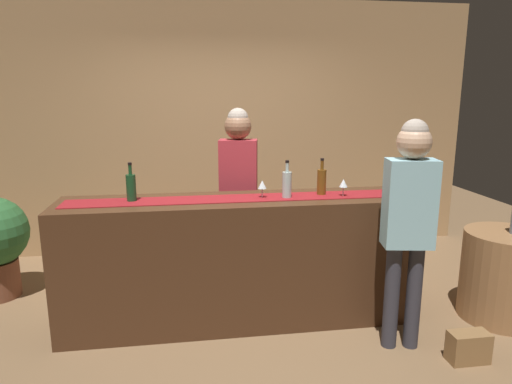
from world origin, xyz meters
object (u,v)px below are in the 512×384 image
at_px(wine_glass_mid_counter, 387,180).
at_px(wine_glass_far_end, 343,184).
at_px(round_side_table, 504,276).
at_px(wine_bottle_clear, 287,184).
at_px(wine_glass_near_customer, 262,185).
at_px(handbag, 468,347).
at_px(wine_bottle_green, 131,187).
at_px(wine_bottle_amber, 322,181).
at_px(bartender, 238,180).
at_px(customer_sipping, 409,211).

relative_size(wine_glass_mid_counter, wine_glass_far_end, 1.00).
xyz_separation_m(wine_glass_mid_counter, round_side_table, (0.93, -0.33, -0.77)).
height_order(wine_bottle_clear, wine_glass_near_customer, wine_bottle_clear).
height_order(wine_glass_mid_counter, handbag, wine_glass_mid_counter).
relative_size(wine_bottle_clear, round_side_table, 0.41).
distance_m(wine_bottle_green, wine_glass_far_end, 1.67).
height_order(wine_bottle_amber, bartender, bartender).
xyz_separation_m(customer_sipping, handbag, (0.38, -0.26, -0.93)).
xyz_separation_m(wine_bottle_clear, bartender, (-0.32, 0.61, -0.08)).
relative_size(wine_glass_far_end, customer_sipping, 0.09).
height_order(wine_bottle_green, bartender, bartender).
distance_m(wine_bottle_amber, wine_glass_far_end, 0.18).
bearing_deg(round_side_table, wine_bottle_clear, 171.90).
xyz_separation_m(wine_glass_mid_counter, bartender, (-1.19, 0.54, -0.07)).
xyz_separation_m(wine_glass_mid_counter, customer_sipping, (-0.11, -0.62, -0.10)).
bearing_deg(handbag, customer_sipping, 145.30).
distance_m(wine_glass_near_customer, wine_glass_mid_counter, 1.07).
height_order(wine_bottle_green, customer_sipping, customer_sipping).
bearing_deg(wine_bottle_amber, bartender, 138.84).
distance_m(wine_glass_mid_counter, round_side_table, 1.25).
relative_size(wine_bottle_amber, customer_sipping, 0.18).
xyz_separation_m(bartender, customer_sipping, (1.07, -1.17, -0.03)).
height_order(wine_bottle_clear, handbag, wine_bottle_clear).
xyz_separation_m(wine_bottle_amber, wine_glass_far_end, (0.16, -0.09, -0.01)).
distance_m(wine_bottle_green, wine_bottle_amber, 1.51).
distance_m(wine_bottle_clear, handbag, 1.74).
relative_size(wine_bottle_amber, wine_glass_mid_counter, 2.10).
distance_m(wine_bottle_clear, wine_glass_mid_counter, 0.87).
distance_m(wine_glass_near_customer, bartender, 0.60).
bearing_deg(wine_glass_far_end, customer_sipping, -61.16).
xyz_separation_m(wine_glass_mid_counter, wine_glass_far_end, (-0.41, -0.09, 0.00)).
distance_m(wine_glass_mid_counter, handbag, 1.39).
relative_size(wine_bottle_green, wine_glass_near_customer, 2.10).
distance_m(wine_bottle_clear, wine_glass_far_end, 0.46).
distance_m(customer_sipping, round_side_table, 1.28).
relative_size(wine_glass_mid_counter, round_side_table, 0.19).
xyz_separation_m(wine_bottle_green, bartender, (0.89, 0.55, -0.08)).
relative_size(wine_glass_far_end, handbag, 0.51).
bearing_deg(wine_bottle_amber, customer_sipping, -54.04).
bearing_deg(wine_glass_near_customer, wine_bottle_amber, 5.06).
height_order(wine_bottle_green, round_side_table, wine_bottle_green).
bearing_deg(wine_bottle_clear, wine_bottle_amber, 12.76).
xyz_separation_m(wine_glass_far_end, customer_sipping, (0.30, -0.54, -0.10)).
relative_size(wine_bottle_clear, wine_bottle_amber, 1.00).
relative_size(wine_bottle_clear, wine_glass_near_customer, 2.10).
distance_m(wine_bottle_clear, bartender, 0.69).
distance_m(wine_bottle_amber, customer_sipping, 0.78).
bearing_deg(round_side_table, bartender, 157.71).
relative_size(wine_bottle_green, wine_bottle_clear, 1.00).
bearing_deg(handbag, bartender, 135.49).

